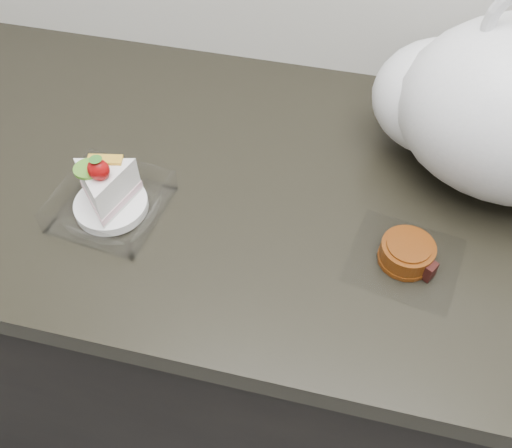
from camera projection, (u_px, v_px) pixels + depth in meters
The scene contains 4 objects.
counter at pixel (333, 340), 1.21m from camera, with size 2.04×0.64×0.90m.
cake_tray at pixel (109, 196), 0.82m from camera, with size 0.16×0.16×0.11m.
mooncake_wrap at pixel (407, 255), 0.77m from camera, with size 0.17×0.16×0.03m.
plastic_bag at pixel (508, 107), 0.80m from camera, with size 0.42×0.33×0.32m.
Camera 1 is at (-0.02, 1.09, 1.54)m, focal length 40.00 mm.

